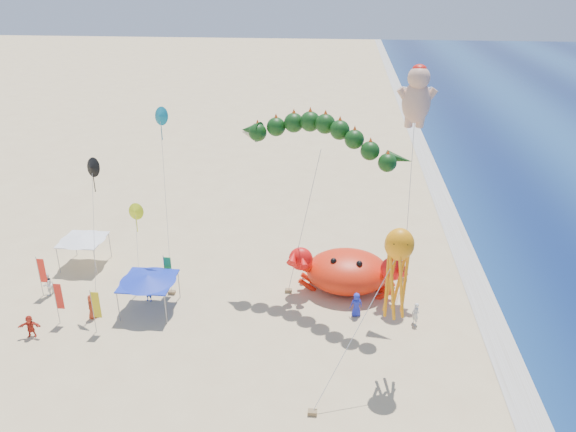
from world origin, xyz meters
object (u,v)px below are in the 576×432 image
object	(u,v)px
dragon_kite	(319,141)
octopus_kite	(397,267)
cherub_kite	(417,95)
canopy_white	(82,238)
canopy_blue	(148,278)
crab_inflatable	(348,271)

from	to	relation	value
dragon_kite	octopus_kite	xyz separation A→B (m)	(4.78, -8.39, -4.48)
octopus_kite	cherub_kite	bearing A→B (deg)	81.55
dragon_kite	canopy_white	xyz separation A→B (m)	(-18.55, 2.26, -9.05)
octopus_kite	canopy_white	size ratio (longest dim) A/B	2.63
octopus_kite	dragon_kite	bearing A→B (deg)	119.69
octopus_kite	canopy_blue	distance (m)	17.49
crab_inflatable	dragon_kite	size ratio (longest dim) A/B	0.65
canopy_blue	octopus_kite	bearing A→B (deg)	-17.15
cherub_kite	canopy_blue	xyz separation A→B (m)	(-17.77, -6.06, -11.65)
crab_inflatable	dragon_kite	distance (m)	10.18
dragon_kite	canopy_white	distance (m)	20.77
dragon_kite	octopus_kite	bearing A→B (deg)	-60.31
dragon_kite	canopy_blue	distance (m)	14.92
octopus_kite	canopy_blue	size ratio (longest dim) A/B	2.42
dragon_kite	cherub_kite	distance (m)	7.42
cherub_kite	canopy_blue	size ratio (longest dim) A/B	4.20
crab_inflatable	cherub_kite	xyz separation A→B (m)	(4.10, 2.15, 12.49)
canopy_white	canopy_blue	bearing A→B (deg)	-38.19
octopus_kite	canopy_blue	bearing A→B (deg)	162.85
dragon_kite	cherub_kite	xyz separation A→B (m)	(6.42, 2.66, 2.59)
crab_inflatable	cherub_kite	world-z (taller)	cherub_kite
canopy_blue	dragon_kite	bearing A→B (deg)	16.70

